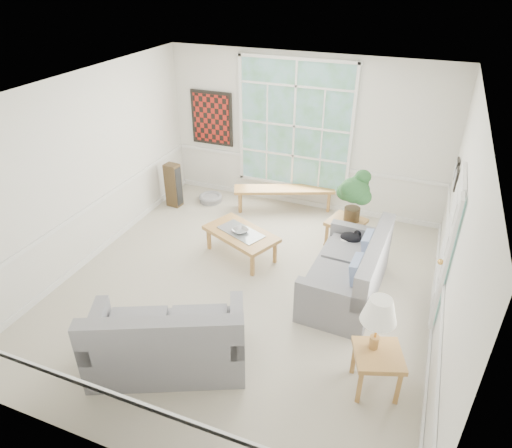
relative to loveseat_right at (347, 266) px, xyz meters
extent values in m
cube|color=#B3AB97|center=(-1.44, -0.43, -0.51)|extent=(5.50, 6.00, 0.01)
cube|color=white|center=(-1.44, -0.43, 2.50)|extent=(5.50, 6.00, 0.02)
cube|color=silver|center=(-1.44, 2.57, 1.00)|extent=(5.50, 0.02, 3.00)
cube|color=silver|center=(-1.44, -3.43, 1.00)|extent=(5.50, 0.02, 3.00)
cube|color=silver|center=(-4.19, -0.43, 1.00)|extent=(0.02, 6.00, 3.00)
cube|color=silver|center=(1.31, -0.43, 1.00)|extent=(0.02, 6.00, 3.00)
cube|color=white|center=(-1.64, 2.53, 1.15)|extent=(2.30, 0.08, 2.40)
cube|color=white|center=(1.27, 0.17, 0.55)|extent=(0.08, 0.90, 2.10)
cube|color=white|center=(1.27, -0.46, 0.65)|extent=(0.08, 0.26, 1.90)
cube|color=#59150F|center=(-3.39, 2.52, 1.10)|extent=(0.90, 0.06, 1.10)
cube|color=black|center=(1.27, 1.32, 1.05)|extent=(0.04, 0.26, 0.32)
cube|color=black|center=(1.27, 1.72, 1.05)|extent=(0.04, 0.26, 0.32)
cube|color=gray|center=(0.00, 0.00, 0.00)|extent=(1.06, 1.91, 1.01)
cube|color=gray|center=(-1.75, -2.16, 0.00)|extent=(2.10, 1.65, 1.01)
cube|color=#AE7A3F|center=(-1.85, 0.36, -0.27)|extent=(1.41, 1.13, 0.46)
imported|color=#99999F|center=(-1.85, 0.35, 0.00)|extent=(0.43, 0.43, 0.08)
cube|color=#AE7A3F|center=(-1.70, 2.22, -0.27)|extent=(1.98, 1.11, 0.46)
cube|color=#AE7A3F|center=(-0.26, 1.20, -0.22)|extent=(0.71, 0.71, 0.57)
cube|color=#AE7A3F|center=(0.70, -1.62, -0.23)|extent=(0.69, 0.69, 0.55)
cylinder|color=gray|center=(-3.24, 1.98, -0.43)|extent=(0.61, 0.61, 0.14)
cube|color=#43311B|center=(-3.84, 1.56, -0.05)|extent=(0.30, 0.25, 0.90)
ellipsoid|color=black|center=(-0.08, 0.66, 0.09)|extent=(0.36, 0.26, 0.16)
camera|label=1|loc=(0.76, -5.58, 3.91)|focal=32.00mm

